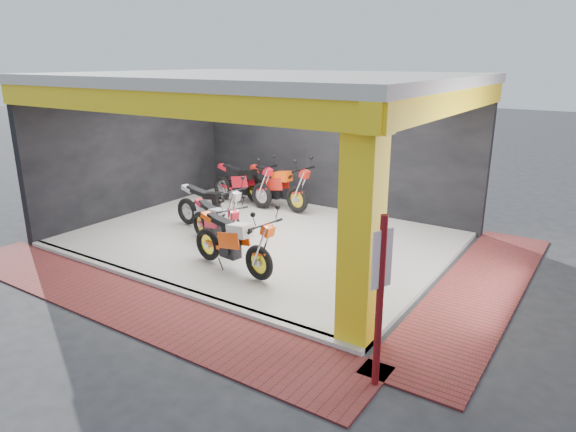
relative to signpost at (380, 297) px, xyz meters
The scene contains 17 objects.
ground 4.85m from the signpost, 160.29° to the left, with size 80.00×80.00×0.00m, color #2D2D30.
showroom_floor 5.81m from the signpost, 140.94° to the left, with size 8.00×6.00×0.10m, color white.
showroom_ceiling 6.15m from the signpost, 140.94° to the left, with size 8.40×6.40×0.20m, color beige.
back_wall 8.02m from the signpost, 123.45° to the left, with size 8.20×0.20×3.50m, color black.
left_wall 9.25m from the signpost, 157.19° to the left, with size 0.20×6.20×3.50m, color black.
corner_column 1.18m from the signpost, 128.61° to the left, with size 0.50×0.50×3.50m, color yellow.
header_beam_front 4.90m from the signpost, behind, with size 8.40×0.30×0.40m, color yellow.
header_beam_right 4.15m from the signpost, 96.59° to the left, with size 0.30×6.40×0.40m, color yellow.
floor_kerb 4.61m from the signpost, behind, with size 8.00×0.20×0.10m, color white.
paver_front 4.59m from the signpost, behind, with size 9.00×1.40×0.03m, color maroon.
paver_right 3.81m from the signpost, 83.84° to the left, with size 1.40×7.00×0.03m, color maroon.
signpost is the anchor object (origin of this frame).
moto_hero 3.45m from the signpost, 151.98° to the left, with size 2.21×0.82×1.35m, color #FF4D0A, non-canonical shape.
moto_row_a 4.97m from the signpost, 151.50° to the left, with size 1.96×0.73×1.20m, color #B21323, non-canonical shape.
moto_row_b 5.96m from the signpost, 147.79° to the left, with size 2.19×0.81×1.34m, color #999CA0, non-canonical shape.
moto_row_c 7.37m from the signpost, 130.29° to the left, with size 2.36×0.87×1.44m, color red, non-canonical shape.
moto_row_d 7.98m from the signpost, 136.71° to the left, with size 2.27×0.84×1.39m, color red, non-canonical shape.
Camera 1 is at (6.59, -6.87, 3.98)m, focal length 32.00 mm.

